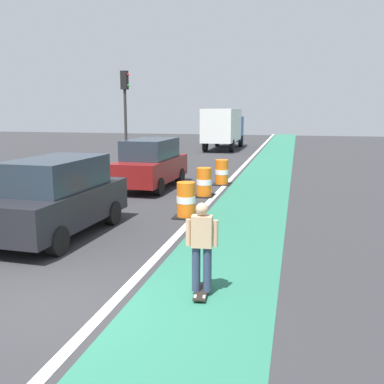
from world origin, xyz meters
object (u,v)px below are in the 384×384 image
(parked_suv_nearest, at_px, (58,197))
(pedestrian_crossing, at_px, (130,157))
(delivery_truck_down_block, at_px, (224,126))
(traffic_barrel_back, at_px, (222,173))
(parked_suv_second, at_px, (151,163))
(traffic_light_corner, at_px, (125,104))
(traffic_barrel_front, at_px, (186,200))
(traffic_barrel_mid, at_px, (204,183))
(skateboarder_on_lane, at_px, (202,246))

(parked_suv_nearest, bearing_deg, pedestrian_crossing, 101.50)
(delivery_truck_down_block, bearing_deg, traffic_barrel_back, -81.02)
(parked_suv_second, relative_size, delivery_truck_down_block, 0.61)
(traffic_light_corner, bearing_deg, parked_suv_second, -56.45)
(traffic_barrel_front, bearing_deg, parked_suv_nearest, -135.58)
(traffic_barrel_mid, height_order, pedestrian_crossing, pedestrian_crossing)
(parked_suv_nearest, relative_size, traffic_light_corner, 0.92)
(skateboarder_on_lane, height_order, parked_suv_second, parked_suv_second)
(skateboarder_on_lane, relative_size, traffic_barrel_front, 1.55)
(skateboarder_on_lane, xyz_separation_m, parked_suv_second, (-4.31, 10.18, 0.12))
(traffic_light_corner, bearing_deg, skateboarder_on_lane, -63.90)
(parked_suv_second, distance_m, pedestrian_crossing, 4.48)
(parked_suv_second, height_order, traffic_barrel_front, parked_suv_second)
(delivery_truck_down_block, distance_m, traffic_light_corner, 14.81)
(skateboarder_on_lane, distance_m, traffic_light_corner, 15.92)
(traffic_barrel_mid, bearing_deg, parked_suv_second, 153.17)
(pedestrian_crossing, bearing_deg, traffic_light_corner, 154.29)
(delivery_truck_down_block, height_order, traffic_light_corner, traffic_light_corner)
(skateboarder_on_lane, relative_size, pedestrian_crossing, 1.05)
(parked_suv_second, xyz_separation_m, traffic_barrel_front, (2.64, -4.62, -0.50))
(traffic_barrel_front, height_order, traffic_barrel_back, same)
(parked_suv_nearest, relative_size, traffic_barrel_front, 4.29)
(traffic_barrel_back, bearing_deg, delivery_truck_down_block, 98.98)
(pedestrian_crossing, bearing_deg, delivery_truck_down_block, 80.60)
(skateboarder_on_lane, bearing_deg, parked_suv_nearest, 146.93)
(skateboarder_on_lane, distance_m, pedestrian_crossing, 15.50)
(traffic_barrel_back, bearing_deg, traffic_light_corner, 155.73)
(traffic_barrel_mid, distance_m, traffic_light_corner, 7.87)
(traffic_barrel_front, distance_m, traffic_light_corner, 10.45)
(skateboarder_on_lane, height_order, traffic_barrel_mid, skateboarder_on_lane)
(traffic_barrel_back, distance_m, traffic_light_corner, 6.55)
(traffic_barrel_front, bearing_deg, delivery_truck_down_block, 96.42)
(skateboarder_on_lane, height_order, delivery_truck_down_block, delivery_truck_down_block)
(traffic_barrel_back, xyz_separation_m, delivery_truck_down_block, (-2.67, 16.88, 1.31))
(skateboarder_on_lane, xyz_separation_m, traffic_barrel_front, (-1.67, 5.56, -0.38))
(skateboarder_on_lane, xyz_separation_m, traffic_barrel_back, (-1.59, 11.70, -0.38))
(delivery_truck_down_block, bearing_deg, parked_suv_second, -90.17)
(traffic_barrel_front, distance_m, traffic_barrel_mid, 3.35)
(parked_suv_second, relative_size, traffic_light_corner, 0.91)
(traffic_barrel_mid, distance_m, pedestrian_crossing, 7.05)
(parked_suv_nearest, distance_m, pedestrian_crossing, 11.35)
(traffic_barrel_mid, distance_m, delivery_truck_down_block, 19.87)
(parked_suv_second, distance_m, delivery_truck_down_block, 18.42)
(traffic_barrel_mid, bearing_deg, pedestrian_crossing, 133.85)
(parked_suv_nearest, height_order, pedestrian_crossing, parked_suv_nearest)
(traffic_light_corner, xyz_separation_m, pedestrian_crossing, (0.24, -0.11, -2.64))
(parked_suv_nearest, bearing_deg, delivery_truck_down_block, 89.65)
(traffic_barrel_back, bearing_deg, pedestrian_crossing, 155.80)
(parked_suv_nearest, height_order, delivery_truck_down_block, delivery_truck_down_block)
(skateboarder_on_lane, bearing_deg, traffic_light_corner, 116.10)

